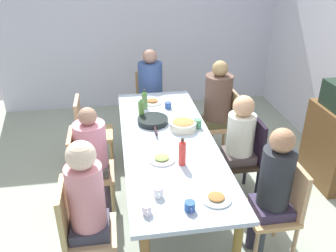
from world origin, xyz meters
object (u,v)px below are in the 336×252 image
Objects in this scene: person_2 at (93,152)px; bottle_1 at (182,152)px; person_1 at (150,86)px; cup_0 at (158,192)px; bowl_0 at (183,125)px; cup_3 at (147,209)px; bottle_2 at (141,109)px; person_0 at (239,139)px; chair_2 at (85,168)px; chair_0 at (246,154)px; chair_4 at (80,228)px; plate_1 at (162,159)px; person_5 at (217,102)px; cup_4 at (197,123)px; chair_1 at (150,99)px; chair_6 at (89,129)px; plate_0 at (152,101)px; plate_2 at (216,198)px; chair_3 at (280,206)px; chair_5 at (223,120)px; bottle_0 at (145,100)px; dining_table at (168,146)px; cup_1 at (168,105)px; serving_pan at (153,121)px; person_4 at (88,202)px; cup_2 at (190,206)px; side_cabinet at (336,146)px; person_3 at (273,185)px.

bottle_1 is (0.45, 0.79, 0.19)m from person_2.
cup_0 is at bearing -5.00° from person_1.
cup_3 is (1.22, -0.50, -0.02)m from bowl_0.
bottle_2 is at bearing 176.31° from cup_3.
chair_2 is at bearing -90.00° from person_0.
chair_0 is at bearing 73.34° from bowl_0.
chair_4 is at bearing 0.00° from chair_2.
plate_1 is at bearing 169.15° from cup_0.
bottle_2 is at bearing -71.32° from person_5.
cup_4 is (1.33, 0.34, 0.06)m from person_1.
bowl_0 is at bearing 7.47° from chair_1.
chair_4 is 2.29m from person_5.
chair_0 is 1.85m from chair_6.
plate_0 is 0.87× the size of bowl_0.
bottle_2 reaches higher than plate_2.
chair_5 is (-1.66, 0.00, 0.00)m from chair_3.
chair_0 is 1.30m from bottle_0.
dining_table is 0.76m from cup_1.
serving_pan is at bearing 149.12° from chair_4.
bottle_2 is at bearing -10.95° from chair_1.
chair_5 is (-1.66, 1.56, -0.24)m from person_4.
chair_1 is 7.84× the size of cup_2.
cup_0 reaches higher than dining_table.
plate_0 is 1.91m from plate_2.
chair_2 is at bearing -87.87° from side_cabinet.
person_1 is 11.11× the size of cup_1.
side_cabinet is (0.83, 1.98, -0.33)m from plate_0.
cup_1 is at bearing -109.38° from side_cabinet.
chair_2 is 1.78× the size of serving_pan.
cup_0 reaches higher than plate_0.
cup_2 is at bearing -0.15° from chair_1.
cup_1 is at bearing 83.49° from bottle_0.
person_3 reaches higher than cup_0.
chair_4 is at bearing -90.00° from chair_3.
chair_5 is at bearing 46.11° from chair_1.
plate_0 is at bearing -136.94° from chair_0.
serving_pan is 4.74× the size of cup_3.
plate_0 is at bearing 176.99° from plate_1.
bottle_0 reaches higher than dining_table.
plate_1 is (-0.47, 0.71, 0.26)m from chair_4.
bottle_2 is at bearing 158.78° from person_4.
person_3 is 2.46× the size of serving_pan.
person_4 reaches higher than bottle_0.
chair_4 reaches higher than cup_0.
chair_3 is at bearing 104.84° from cup_2.
cup_3 is at bearing -6.77° from chair_1.
chair_3 reaches higher than cup_2.
person_5 is at bearing 98.26° from cup_1.
chair_0 is 1.00× the size of chair_2.
chair_0 is 8.00× the size of cup_1.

